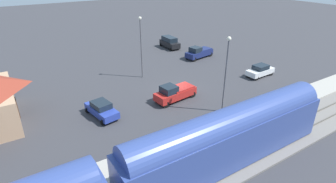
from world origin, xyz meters
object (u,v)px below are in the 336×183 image
object	(u,v)px
light_pole_lot_center	(141,41)
sedan_blue	(102,109)
pedestrian_on_platform	(169,139)
pickup_red	(175,92)
pickup_navy	(199,52)
suv_black	(170,42)
sedan_white	(260,71)
light_pole_near_platform	(226,67)

from	to	relation	value
light_pole_lot_center	sedan_blue	bearing A→B (deg)	130.54
pedestrian_on_platform	pickup_red	size ratio (longest dim) A/B	0.31
pickup_navy	suv_black	bearing A→B (deg)	6.97
pickup_navy	sedan_blue	size ratio (longest dim) A/B	1.19
pedestrian_on_platform	sedan_blue	bearing A→B (deg)	17.87
pickup_red	sedan_white	size ratio (longest dim) A/B	1.22
pedestrian_on_platform	light_pole_lot_center	world-z (taller)	light_pole_lot_center
suv_black	light_pole_lot_center	xyz separation A→B (m)	(-10.72, 11.65, 4.30)
pedestrian_on_platform	pickup_navy	xyz separation A→B (m)	(19.41, -18.66, -0.25)
pedestrian_on_platform	suv_black	bearing A→B (deg)	-32.74
pickup_red	sedan_white	xyz separation A→B (m)	(-0.29, -15.09, -0.15)
suv_black	sedan_blue	distance (m)	27.61
sedan_blue	pedestrian_on_platform	bearing A→B (deg)	-162.13
pickup_red	sedan_blue	distance (m)	8.98
suv_black	pickup_navy	size ratio (longest dim) A/B	0.87
pedestrian_on_platform	pickup_navy	bearing A→B (deg)	-43.87
sedan_blue	light_pole_near_platform	size ratio (longest dim) A/B	0.55
pedestrian_on_platform	light_pole_lot_center	size ratio (longest dim) A/B	0.19
suv_black	sedan_white	xyz separation A→B (m)	(-19.71, -3.40, -0.27)
light_pole_lot_center	pedestrian_on_platform	bearing A→B (deg)	160.25
sedan_blue	light_pole_near_platform	bearing A→B (deg)	-117.65
pedestrian_on_platform	sedan_white	distance (m)	22.46
sedan_white	light_pole_near_platform	xyz separation A→B (m)	(-4.93, 12.06, 4.48)
pickup_red	sedan_white	distance (m)	15.09
sedan_blue	sedan_white	bearing A→B (deg)	-93.18
pickup_navy	sedan_blue	world-z (taller)	pickup_navy
suv_black	sedan_white	bearing A→B (deg)	-170.20
pedestrian_on_platform	light_pole_near_platform	size ratio (longest dim) A/B	0.20
pickup_red	pickup_navy	size ratio (longest dim) A/B	0.99
light_pole_near_platform	light_pole_lot_center	world-z (taller)	light_pole_lot_center
sedan_blue	light_pole_lot_center	size ratio (longest dim) A/B	0.54
pedestrian_on_platform	light_pole_lot_center	xyz separation A→B (m)	(16.77, -6.02, 4.17)
pickup_red	light_pole_lot_center	xyz separation A→B (m)	(8.70, -0.04, 4.42)
pedestrian_on_platform	sedan_white	world-z (taller)	pedestrian_on_platform
pickup_red	pickup_navy	xyz separation A→B (m)	(11.34, -12.68, 0.00)
sedan_blue	suv_black	bearing A→B (deg)	-48.27
pickup_navy	light_pole_lot_center	world-z (taller)	light_pole_lot_center
pickup_red	light_pole_near_platform	distance (m)	7.43
light_pole_near_platform	light_pole_lot_center	xyz separation A→B (m)	(13.92, 2.99, 0.10)
suv_black	pickup_red	bearing A→B (deg)	148.95
pickup_red	pickup_navy	distance (m)	17.01
pickup_red	light_pole_near_platform	bearing A→B (deg)	-149.84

